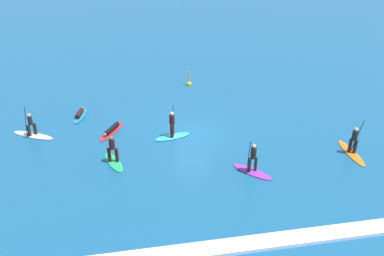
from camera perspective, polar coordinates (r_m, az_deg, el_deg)
ground_plane at (r=26.78m, az=0.00°, el=-0.95°), size 120.00×120.00×0.00m
surfer_on_purple_board at (r=22.90m, az=8.65°, el=-5.29°), size 2.22×2.39×2.01m
surfer_on_blue_board at (r=30.39m, az=-15.78°, el=1.92°), size 1.15×2.63×0.44m
surfer_on_teal_board at (r=26.26m, az=-2.85°, el=-0.36°), size 2.51×1.30×2.23m
surfer_on_orange_board at (r=26.33m, az=22.02°, el=-2.47°), size 0.91×3.20×2.17m
surfer_on_green_board at (r=23.97m, az=-11.25°, el=-3.86°), size 1.50×2.59×1.77m
surfer_on_red_board at (r=27.60m, az=-11.45°, el=-0.30°), size 2.03×2.94×0.38m
surfer_on_white_board at (r=28.53m, az=-21.94°, el=-0.34°), size 3.06×2.14×2.16m
marker_buoy at (r=34.98m, az=-0.42°, el=6.45°), size 0.44×0.44×1.38m
wave_crest at (r=18.30m, az=6.05°, el=-16.49°), size 23.11×0.90×0.18m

